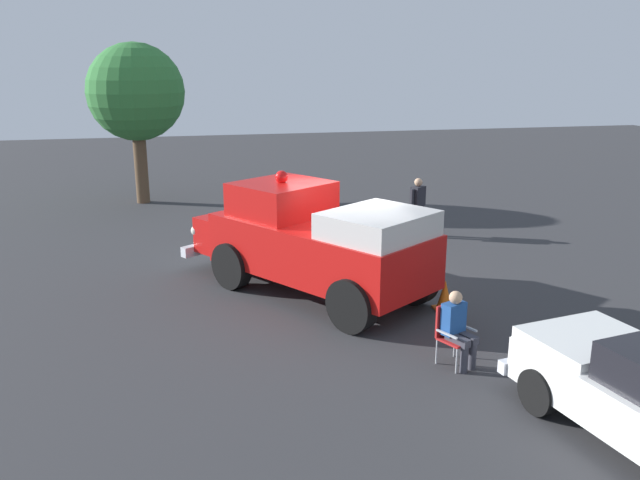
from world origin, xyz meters
TOP-DOWN VIEW (x-y plane):
  - ground_plane at (0.00, 0.00)m, footprint 60.00×60.00m
  - vintage_fire_truck at (-0.83, -0.35)m, footprint 5.15×6.14m
  - lawn_chair_near_truck at (0.75, -4.16)m, footprint 0.65×0.65m
  - spectator_seated at (0.81, -4.28)m, footprint 0.56×0.64m
  - spectator_standing at (3.05, 3.65)m, footprint 0.58×0.46m
  - oak_tree_left at (-4.80, 9.94)m, footprint 3.28×3.28m
  - traffic_cone at (1.60, -1.89)m, footprint 0.40×0.40m

SIDE VIEW (x-z plane):
  - ground_plane at x=0.00m, z-range 0.00..0.00m
  - traffic_cone at x=1.60m, z-range -0.01..0.63m
  - lawn_chair_near_truck at x=0.75m, z-range 0.08..1.10m
  - spectator_seated at x=0.81m, z-range 0.05..1.34m
  - spectator_standing at x=3.05m, z-range 0.13..1.80m
  - vintage_fire_truck at x=-0.83m, z-range -0.10..2.49m
  - oak_tree_left at x=-4.80m, z-range 1.05..6.51m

